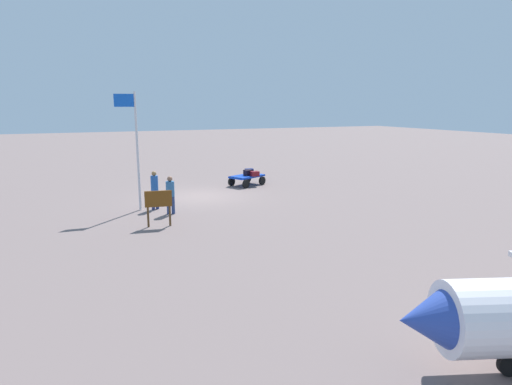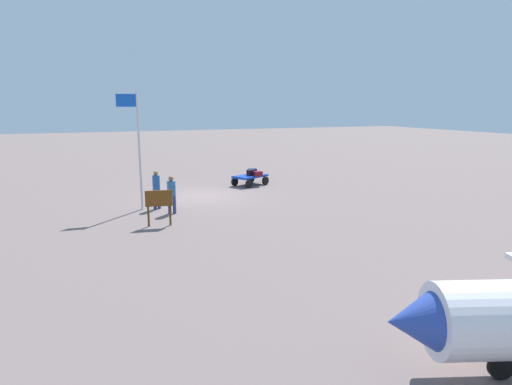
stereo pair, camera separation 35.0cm
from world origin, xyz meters
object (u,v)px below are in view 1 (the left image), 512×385
Objects in this scene: worker_lead at (155,188)px; worker_trailing at (170,192)px; suitcase_grey at (248,173)px; signboard at (159,203)px; suitcase_maroon at (249,171)px; flagpole at (135,142)px; luggage_cart at (247,178)px; suitcase_dark at (255,174)px.

worker_lead is 1.19m from worker_trailing.
worker_lead is 1.06× the size of worker_trailing.
suitcase_grey is 9.30m from signboard.
worker_lead is at bearing 34.92° from suitcase_maroon.
worker_lead is at bearing -98.27° from signboard.
suitcase_maroon is 9.98m from signboard.
worker_trailing is at bearing -115.80° from signboard.
flagpole reaches higher than signboard.
suitcase_grey is 0.30× the size of worker_lead.
worker_trailing is 1.17× the size of signboard.
flagpole is (6.76, 3.66, 2.23)m from suitcase_grey.
worker_lead is at bearing 32.32° from suitcase_grey.
worker_trailing is at bearing 41.30° from suitcase_grey.
flagpole reaches higher than luggage_cart.
suitcase_maroon is 0.09× the size of flagpole.
suitcase_dark is at bearing 129.56° from luggage_cart.
signboard is at bearing 95.64° from flagpole.
luggage_cart is at bearing -151.06° from flagpole.
suitcase_maroon is (-0.41, -0.60, 0.29)m from luggage_cart.
flagpole reaches higher than suitcase_maroon.
worker_trailing reaches higher than suitcase_grey.
worker_lead is 1.24× the size of signboard.
suitcase_dark is 0.45m from suitcase_grey.
suitcase_grey is at bearing -134.01° from signboard.
signboard is at bearing 47.13° from suitcase_maroon.
worker_trailing is 0.32× the size of flagpole.
suitcase_maroon is 8.13m from worker_trailing.
suitcase_grey is 8.00m from flagpole.
worker_lead reaches higher than suitcase_grey.
worker_lead reaches higher than suitcase_dark.
suitcase_maroon is at bearing -148.82° from flagpole.
flagpole is (7.08, 4.29, 2.25)m from suitcase_maroon.
flagpole is at bearing 28.46° from suitcase_grey.
suitcase_maroon is at bearing -136.91° from worker_trailing.
suitcase_grey is 1.07× the size of suitcase_maroon.
luggage_cart is 4.75× the size of suitcase_maroon.
signboard is at bearing 45.99° from suitcase_grey.
suitcase_maroon is 0.28× the size of worker_lead.
luggage_cart is at bearing -138.12° from worker_trailing.
suitcase_maroon is 0.30× the size of worker_trailing.
suitcase_grey is at bearing -151.54° from flagpole.
signboard reaches higher than suitcase_maroon.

